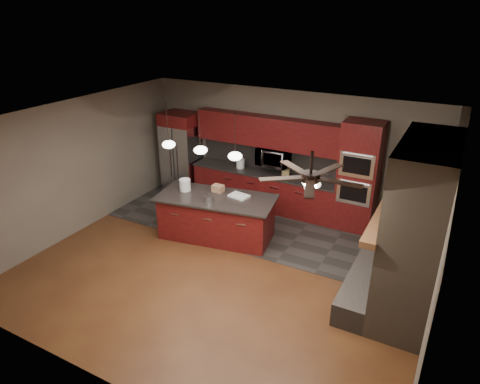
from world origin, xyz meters
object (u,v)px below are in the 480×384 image
Objects in this scene: paint_can at (208,199)px; paint_tray at (239,196)px; counter_box at (286,173)px; kitchen_island at (216,217)px; oven_tower at (358,177)px; counter_bucket at (240,163)px; cardboard_box at (218,188)px; refrigerator at (182,153)px; microwave at (273,157)px; white_bucket at (185,185)px.

paint_can is 0.42× the size of paint_tray.
kitchen_island is at bearing -129.95° from counter_box.
counter_box is (0.84, 1.96, 0.02)m from paint_can.
oven_tower is 10.77× the size of counter_bucket.
cardboard_box reaches higher than kitchen_island.
counter_box reaches higher than kitchen_island.
paint_can is 0.71× the size of cardboard_box.
cardboard_box is 1.54m from counter_bucket.
cardboard_box reaches higher than paint_can.
oven_tower is at bearing 0.95° from refrigerator.
paint_tray is at bearing -91.52° from microwave.
refrigerator is 2.84m from counter_box.
white_bucket is 0.70m from cardboard_box.
refrigerator is 9.37× the size of counter_bucket.
kitchen_island is at bearing -140.79° from paint_tray.
kitchen_island is 11.56× the size of counter_bucket.
white_bucket is (-3.17, -1.77, -0.15)m from oven_tower.
white_bucket reaches higher than kitchen_island.
microwave is 0.88m from counter_bucket.
microwave is at bearing 66.36° from kitchen_island.
cardboard_box is (-0.55, -1.56, -0.31)m from microwave.
microwave is 0.35× the size of refrigerator.
microwave is at bearing 56.86° from white_bucket.
counter_box is (2.84, 0.03, -0.05)m from refrigerator.
counter_box reaches higher than cardboard_box.
counter_bucket reaches higher than kitchen_island.
microwave is 1.68m from cardboard_box.
kitchen_island is at bearing 0.76° from white_bucket.
counter_bucket reaches higher than counter_box.
refrigerator is at bearing -176.97° from microwave.
oven_tower is 14.45× the size of paint_can.
paint_tray is 1.54m from counter_box.
counter_bucket is at bearing 99.91° from paint_can.
cardboard_box is 1.28× the size of counter_box.
counter_box is at bearing -2.40° from counter_bucket.
counter_bucket is at bearing -176.55° from microwave.
refrigerator is 5.30× the size of paint_tray.
cardboard_box reaches higher than paint_tray.
paint_tray is at bearing -62.85° from counter_bucket.
microwave is at bearing 149.86° from counter_box.
paint_tray is 1.77× the size of counter_bucket.
cardboard_box is at bearing -173.34° from paint_tray.
counter_bucket is 1.23× the size of counter_box.
paint_can is (-2.45, -2.01, -0.22)m from oven_tower.
white_bucket is 0.64× the size of paint_tray.
microwave is 1.87× the size of paint_tray.
paint_tray is 1.69× the size of cardboard_box.
counter_bucket reaches higher than cardboard_box.
microwave is at bearing 97.82° from paint_tray.
white_bucket is (1.28, -1.70, 0.01)m from refrigerator.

